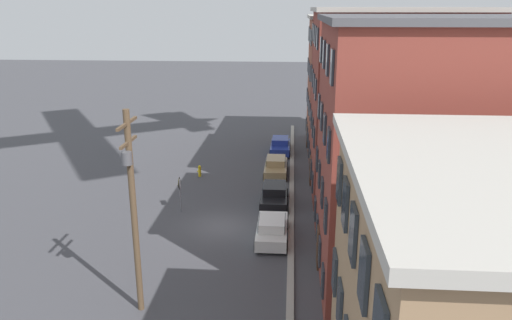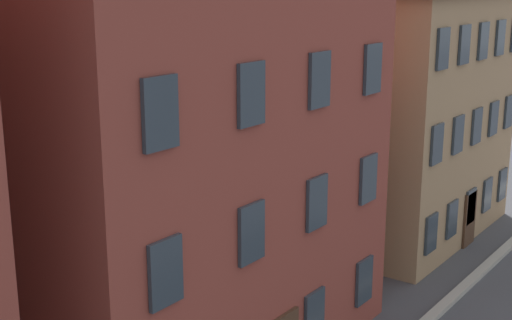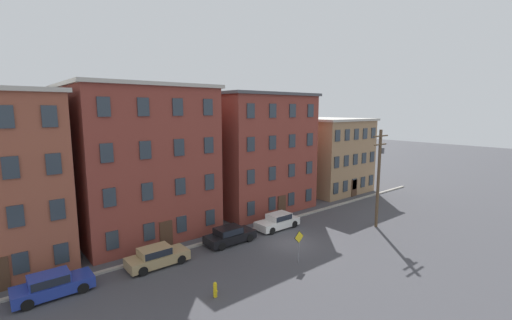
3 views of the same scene
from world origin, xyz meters
The scene contains 2 objects.
apartment_far centered at (4.71, 11.72, 6.54)m, with size 11.78×11.96×13.06m.
apartment_annex centered at (17.83, 11.94, 5.05)m, with size 10.23×12.40×10.08m.
Camera 2 is at (-8.94, -3.23, 10.38)m, focal length 50.00 mm.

